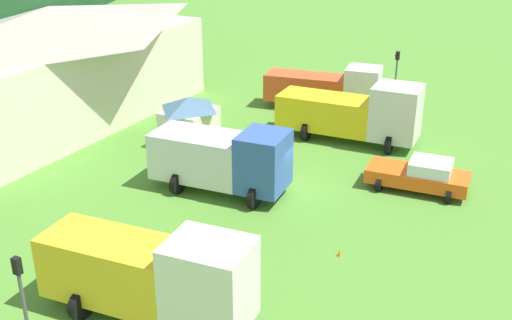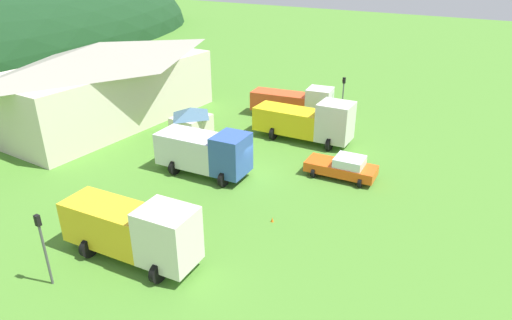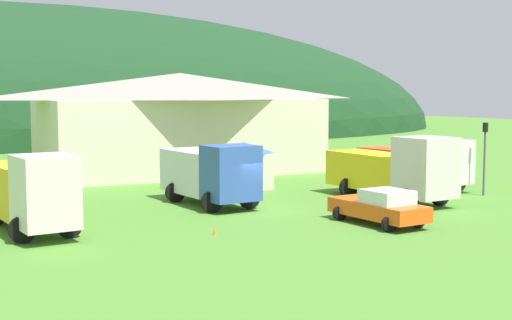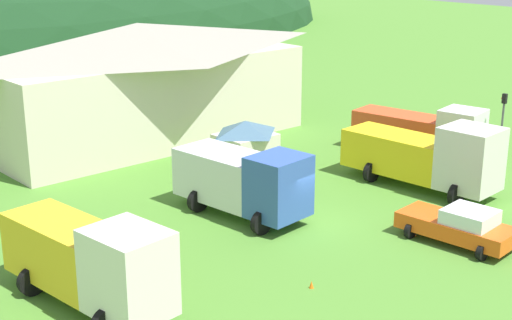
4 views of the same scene
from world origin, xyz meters
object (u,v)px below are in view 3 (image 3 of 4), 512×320
(heavy_rig_striped, at_px, (31,190))
(traffic_cone_near_pickup, at_px, (345,220))
(service_pickup_orange, at_px, (380,207))
(traffic_cone_mid_row, at_px, (215,235))
(depot_building, at_px, (181,122))
(heavy_rig_white, at_px, (418,163))
(flatbed_truck_yellow, at_px, (396,169))
(traffic_light_east, at_px, (485,151))
(box_truck_blue, at_px, (211,172))
(play_shed_cream, at_px, (244,165))

(heavy_rig_striped, height_order, traffic_cone_near_pickup, heavy_rig_striped)
(service_pickup_orange, xyz_separation_m, traffic_cone_mid_row, (-7.73, 1.28, -0.83))
(heavy_rig_striped, xyz_separation_m, traffic_cone_mid_row, (6.86, -4.16, -1.84))
(depot_building, distance_m, traffic_cone_mid_row, 23.71)
(heavy_rig_white, bearing_deg, service_pickup_orange, -56.85)
(service_pickup_orange, height_order, traffic_cone_mid_row, service_pickup_orange)
(heavy_rig_striped, relative_size, flatbed_truck_yellow, 0.91)
(traffic_cone_mid_row, bearing_deg, traffic_light_east, 10.20)
(box_truck_blue, bearing_deg, heavy_rig_striped, -77.77)
(traffic_cone_near_pickup, bearing_deg, flatbed_truck_yellow, 31.16)
(play_shed_cream, bearing_deg, traffic_cone_near_pickup, -92.13)
(traffic_light_east, bearing_deg, play_shed_cream, 141.33)
(heavy_rig_white, bearing_deg, traffic_light_east, 8.65)
(heavy_rig_striped, xyz_separation_m, flatbed_truck_yellow, (19.50, -0.29, -0.02))
(heavy_rig_striped, height_order, service_pickup_orange, heavy_rig_striped)
(traffic_light_east, bearing_deg, service_pickup_orange, -157.06)
(traffic_cone_mid_row, bearing_deg, heavy_rig_white, 23.63)
(traffic_light_east, height_order, traffic_cone_mid_row, traffic_light_east)
(box_truck_blue, distance_m, service_pickup_orange, 9.85)
(heavy_rig_striped, bearing_deg, traffic_cone_near_pickup, 69.36)
(traffic_cone_near_pickup, xyz_separation_m, traffic_cone_mid_row, (-7.03, -0.47, 0.00))
(heavy_rig_striped, relative_size, heavy_rig_white, 0.97)
(heavy_rig_white, height_order, traffic_cone_mid_row, heavy_rig_white)
(play_shed_cream, height_order, service_pickup_orange, play_shed_cream)
(traffic_cone_near_pickup, distance_m, traffic_cone_mid_row, 7.04)
(box_truck_blue, relative_size, flatbed_truck_yellow, 0.82)
(traffic_cone_mid_row, bearing_deg, play_shed_cream, 58.87)
(depot_building, relative_size, traffic_cone_mid_row, 36.70)
(heavy_rig_striped, bearing_deg, traffic_light_east, 82.44)
(heavy_rig_striped, height_order, heavy_rig_white, heavy_rig_striped)
(service_pickup_orange, xyz_separation_m, traffic_cone_near_pickup, (-0.71, 1.75, -0.83))
(play_shed_cream, xyz_separation_m, traffic_cone_near_pickup, (-0.44, -11.89, -1.51))
(box_truck_blue, xyz_separation_m, flatbed_truck_yellow, (9.62, -3.44, 0.03))
(traffic_cone_near_pickup, height_order, traffic_cone_mid_row, traffic_cone_mid_row)
(box_truck_blue, xyz_separation_m, traffic_cone_near_pickup, (4.01, -6.84, -1.80))
(flatbed_truck_yellow, bearing_deg, depot_building, -167.12)
(box_truck_blue, distance_m, traffic_cone_mid_row, 8.11)
(depot_building, height_order, play_shed_cream, depot_building)
(flatbed_truck_yellow, bearing_deg, heavy_rig_striped, -94.61)
(heavy_rig_striped, bearing_deg, box_truck_blue, 101.92)
(traffic_cone_near_pickup, bearing_deg, heavy_rig_white, 34.61)
(depot_building, height_order, heavy_rig_striped, depot_building)
(depot_building, height_order, box_truck_blue, depot_building)
(play_shed_cream, xyz_separation_m, box_truck_blue, (-4.45, -5.05, 0.28))
(depot_building, relative_size, heavy_rig_striped, 2.75)
(traffic_cone_near_pickup, bearing_deg, depot_building, 89.70)
(box_truck_blue, relative_size, service_pickup_orange, 1.37)
(heavy_rig_striped, bearing_deg, depot_building, 136.53)
(depot_building, distance_m, heavy_rig_striped, 22.99)
(traffic_cone_mid_row, bearing_deg, traffic_cone_near_pickup, 3.87)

